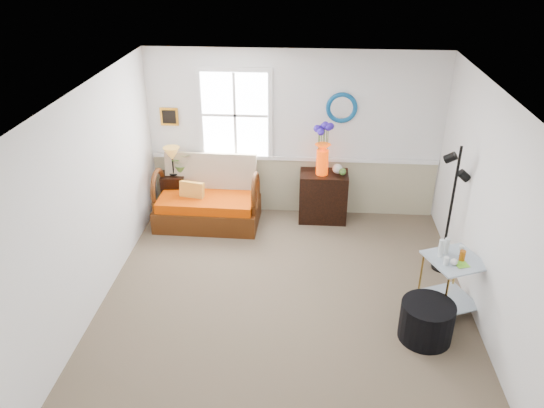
# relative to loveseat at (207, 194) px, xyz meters

# --- Properties ---
(floor) EXTENTS (4.50, 5.00, 0.01)m
(floor) POSITION_rel_loveseat_xyz_m (1.30, -1.96, -0.51)
(floor) COLOR #776655
(floor) RESTS_ON ground
(ceiling) EXTENTS (4.50, 5.00, 0.01)m
(ceiling) POSITION_rel_loveseat_xyz_m (1.30, -1.96, 2.09)
(ceiling) COLOR white
(ceiling) RESTS_ON walls
(walls) EXTENTS (4.51, 5.01, 2.60)m
(walls) POSITION_rel_loveseat_xyz_m (1.30, -1.96, 0.79)
(walls) COLOR white
(walls) RESTS_ON floor
(wainscot) EXTENTS (4.46, 0.02, 0.90)m
(wainscot) POSITION_rel_loveseat_xyz_m (1.30, 0.52, -0.06)
(wainscot) COLOR tan
(wainscot) RESTS_ON walls
(chair_rail) EXTENTS (4.46, 0.04, 0.06)m
(chair_rail) POSITION_rel_loveseat_xyz_m (1.30, 0.51, 0.41)
(chair_rail) COLOR white
(chair_rail) RESTS_ON walls
(window) EXTENTS (1.14, 0.06, 1.44)m
(window) POSITION_rel_loveseat_xyz_m (0.40, 0.51, 1.09)
(window) COLOR white
(window) RESTS_ON walls
(picture) EXTENTS (0.28, 0.03, 0.28)m
(picture) POSITION_rel_loveseat_xyz_m (-0.62, 0.52, 1.04)
(picture) COLOR orange
(picture) RESTS_ON walls
(mirror) EXTENTS (0.47, 0.07, 0.47)m
(mirror) POSITION_rel_loveseat_xyz_m (2.00, 0.52, 1.24)
(mirror) COLOR #17699F
(mirror) RESTS_ON walls
(loveseat) EXTENTS (1.58, 0.92, 1.02)m
(loveseat) POSITION_rel_loveseat_xyz_m (0.00, 0.00, 0.00)
(loveseat) COLOR #51260B
(loveseat) RESTS_ON floor
(throw_pillow) EXTENTS (0.39, 0.17, 0.38)m
(throw_pillow) POSITION_rel_loveseat_xyz_m (-0.22, -0.05, 0.01)
(throw_pillow) COLOR orange
(throw_pillow) RESTS_ON loveseat
(lamp_stand) EXTENTS (0.41, 0.41, 0.66)m
(lamp_stand) POSITION_rel_loveseat_xyz_m (-0.60, 0.34, -0.18)
(lamp_stand) COLOR black
(lamp_stand) RESTS_ON floor
(table_lamp) EXTENTS (0.27, 0.27, 0.47)m
(table_lamp) POSITION_rel_loveseat_xyz_m (-0.58, 0.31, 0.38)
(table_lamp) COLOR gold
(table_lamp) RESTS_ON lamp_stand
(potted_plant) EXTENTS (0.42, 0.44, 0.28)m
(potted_plant) POSITION_rel_loveseat_xyz_m (-0.46, 0.39, 0.28)
(potted_plant) COLOR #49792F
(potted_plant) RESTS_ON lamp_stand
(cabinet) EXTENTS (0.74, 0.47, 0.79)m
(cabinet) POSITION_rel_loveseat_xyz_m (1.78, 0.27, -0.12)
(cabinet) COLOR black
(cabinet) RESTS_ON floor
(flower_vase) EXTENTS (0.31, 0.31, 0.81)m
(flower_vase) POSITION_rel_loveseat_xyz_m (1.74, 0.25, 0.68)
(flower_vase) COLOR #DD3602
(flower_vase) RESTS_ON cabinet
(side_table) EXTENTS (0.76, 0.76, 0.74)m
(side_table) POSITION_rel_loveseat_xyz_m (3.25, -1.94, -0.14)
(side_table) COLOR #A87E32
(side_table) RESTS_ON floor
(tabletop_items) EXTENTS (0.45, 0.45, 0.22)m
(tabletop_items) POSITION_rel_loveseat_xyz_m (3.21, -1.94, 0.33)
(tabletop_items) COLOR silver
(tabletop_items) RESTS_ON side_table
(floor_lamp) EXTENTS (0.34, 0.34, 1.76)m
(floor_lamp) POSITION_rel_loveseat_xyz_m (3.38, -1.01, 0.37)
(floor_lamp) COLOR black
(floor_lamp) RESTS_ON floor
(ottoman) EXTENTS (0.63, 0.63, 0.45)m
(ottoman) POSITION_rel_loveseat_xyz_m (2.90, -2.44, -0.28)
(ottoman) COLOR black
(ottoman) RESTS_ON floor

